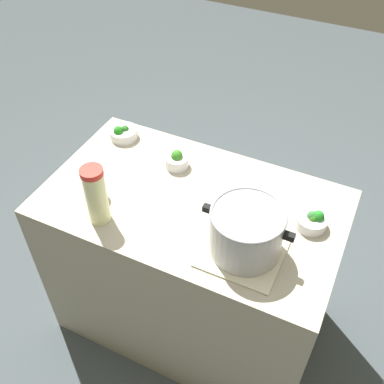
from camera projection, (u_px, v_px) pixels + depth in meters
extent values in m
plane|color=#40484C|center=(192.00, 315.00, 2.49)|extent=(8.00, 8.00, 0.00)
cube|color=#A39C88|center=(192.00, 266.00, 2.18)|extent=(1.24, 0.72, 0.89)
cube|color=beige|center=(244.00, 249.00, 1.68)|extent=(0.29, 0.31, 0.01)
cylinder|color=#B7B7BC|center=(246.00, 232.00, 1.62)|extent=(0.26, 0.26, 0.19)
torus|color=#99999E|center=(249.00, 214.00, 1.55)|extent=(0.27, 0.27, 0.01)
cube|color=black|center=(289.00, 236.00, 1.53)|extent=(0.04, 0.02, 0.02)
cube|color=black|center=(208.00, 209.00, 1.63)|extent=(0.04, 0.02, 0.02)
cylinder|color=beige|center=(97.00, 197.00, 1.72)|extent=(0.08, 0.08, 0.23)
cylinder|color=red|center=(91.00, 172.00, 1.63)|extent=(0.09, 0.09, 0.02)
ellipsoid|color=yellow|center=(91.00, 185.00, 1.68)|extent=(0.04, 0.04, 0.01)
cylinder|color=beige|center=(95.00, 185.00, 1.86)|extent=(0.07, 0.07, 0.10)
cylinder|color=#B2AD99|center=(93.00, 175.00, 1.82)|extent=(0.08, 0.08, 0.01)
cylinder|color=silver|center=(124.00, 133.00, 2.16)|extent=(0.13, 0.13, 0.05)
ellipsoid|color=#2E6B21|center=(125.00, 129.00, 2.15)|extent=(0.04, 0.04, 0.04)
ellipsoid|color=#207919|center=(118.00, 131.00, 2.13)|extent=(0.05, 0.05, 0.05)
cylinder|color=silver|center=(177.00, 162.00, 2.01)|extent=(0.10, 0.10, 0.05)
ellipsoid|color=#23641D|center=(176.00, 157.00, 1.98)|extent=(0.04, 0.04, 0.04)
ellipsoid|color=#347C22|center=(177.00, 156.00, 1.98)|extent=(0.05, 0.05, 0.06)
ellipsoid|color=#316B26|center=(178.00, 158.00, 1.99)|extent=(0.04, 0.04, 0.04)
cylinder|color=silver|center=(311.00, 222.00, 1.75)|extent=(0.12, 0.12, 0.05)
ellipsoid|color=#347236|center=(312.00, 216.00, 1.74)|extent=(0.04, 0.04, 0.04)
ellipsoid|color=#357420|center=(313.00, 219.00, 1.74)|extent=(0.04, 0.04, 0.05)
ellipsoid|color=#1F7B21|center=(318.00, 217.00, 1.73)|extent=(0.05, 0.05, 0.05)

